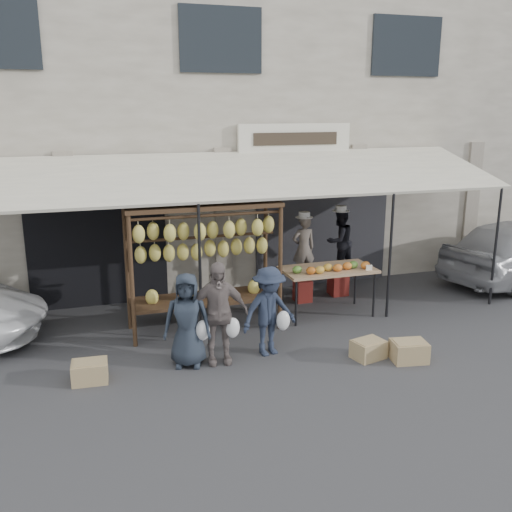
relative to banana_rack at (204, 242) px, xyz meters
The scene contains 15 objects.
ground_plane 2.36m from the banana_rack, 61.54° to the right, with size 90.00×90.00×0.00m, color #2D2D30.
shophouse 5.43m from the banana_rack, 80.36° to the left, with size 24.00×6.15×7.30m.
awning 1.50m from the banana_rack, 40.61° to the left, with size 10.00×2.35×2.92m.
banana_rack is the anchor object (origin of this frame).
produce_table 2.43m from the banana_rack, ahead, with size 1.70×0.90×1.04m.
vendor_left 2.41m from the banana_rack, 22.12° to the left, with size 0.47×0.31×1.30m, color #675D55.
vendor_right 3.25m from the banana_rack, 19.11° to the left, with size 0.63×0.49×1.30m, color black.
customer_left 1.65m from the banana_rack, 113.39° to the right, with size 0.70×0.46×1.44m, color #222A36.
customer_mid 1.55m from the banana_rack, 94.60° to the right, with size 0.93×0.39×1.58m, color slate.
customer_right 1.71m from the banana_rack, 60.66° to the right, with size 0.92×0.53×1.42m, color #20283B.
stool_left 2.72m from the banana_rack, 22.12° to the left, with size 0.31×0.31×0.44m, color maroon.
stool_right 3.48m from the banana_rack, 19.11° to the left, with size 0.35×0.35×0.49m, color maroon.
crate_near_a 3.20m from the banana_rack, 41.61° to the right, with size 0.48×0.36×0.29m, color tan.
crate_near_b 3.74m from the banana_rack, 39.09° to the right, with size 0.52×0.40×0.31m, color tan.
crate_far 2.82m from the banana_rack, 144.86° to the right, with size 0.49×0.37×0.30m, color tan.
Camera 1 is at (-2.83, -7.60, 3.78)m, focal length 40.00 mm.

